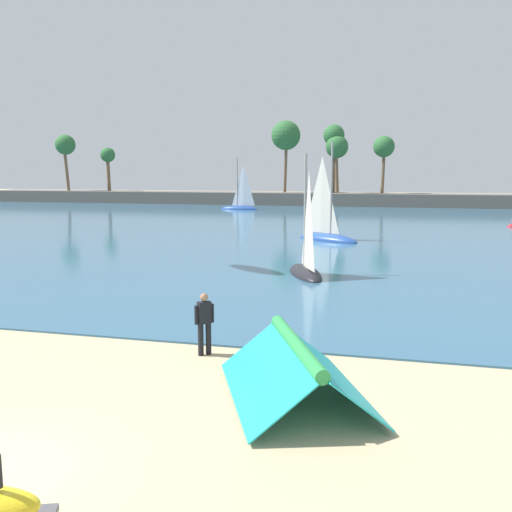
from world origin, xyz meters
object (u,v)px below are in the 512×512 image
Objects in this scene: sailboat_far_left at (306,264)px; sailboat_toward_headland at (240,204)px; folded_kite at (296,359)px; sailboat_near_shore at (327,231)px; person_at_waterline at (204,322)px.

sailboat_toward_headland is at bearing 109.62° from sailboat_far_left.
folded_kite is 28.31m from sailboat_near_shore.
folded_kite is 3.68m from person_at_waterline.
sailboat_toward_headland is at bearing 104.95° from person_at_waterline.
sailboat_near_shore is (-2.97, 28.15, -0.14)m from folded_kite.
folded_kite is 60.99m from sailboat_toward_headland.
folded_kite is 14.49m from sailboat_far_left.
sailboat_toward_headland is (-17.83, 58.32, -0.17)m from folded_kite.
person_at_waterline is 12.06m from sailboat_far_left.
sailboat_far_left is at bearing 98.54° from folded_kite.
sailboat_far_left is at bearing 86.57° from person_at_waterline.
person_at_waterline is 0.24× the size of sailboat_toward_headland.
person_at_waterline is at bearing -93.43° from sailboat_far_left.
sailboat_near_shore is at bearing -63.78° from sailboat_toward_headland.
sailboat_near_shore is at bearing 93.40° from sailboat_far_left.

